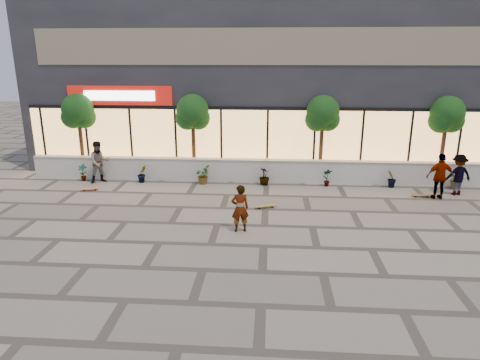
# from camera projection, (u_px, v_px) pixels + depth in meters

# --- Properties ---
(ground) EXTENTS (80.00, 80.00, 0.00)m
(ground) POSITION_uv_depth(u_px,v_px,m) (264.00, 246.00, 13.13)
(ground) COLOR gray
(ground) RESTS_ON ground
(planter_wall) EXTENTS (22.00, 0.42, 1.04)m
(planter_wall) POSITION_uv_depth(u_px,v_px,m) (267.00, 170.00, 19.68)
(planter_wall) COLOR silver
(planter_wall) RESTS_ON ground
(retail_building) EXTENTS (24.00, 9.17, 8.50)m
(retail_building) POSITION_uv_depth(u_px,v_px,m) (269.00, 81.00, 23.88)
(retail_building) COLOR #25252A
(retail_building) RESTS_ON ground
(shrub_a) EXTENTS (0.43, 0.29, 0.81)m
(shrub_a) POSITION_uv_depth(u_px,v_px,m) (83.00, 173.00, 19.78)
(shrub_a) COLOR #153E13
(shrub_a) RESTS_ON ground
(shrub_b) EXTENTS (0.57, 0.57, 0.81)m
(shrub_b) POSITION_uv_depth(u_px,v_px,m) (142.00, 174.00, 19.59)
(shrub_b) COLOR #153E13
(shrub_b) RESTS_ON ground
(shrub_c) EXTENTS (0.68, 0.77, 0.81)m
(shrub_c) POSITION_uv_depth(u_px,v_px,m) (203.00, 175.00, 19.39)
(shrub_c) COLOR #153E13
(shrub_c) RESTS_ON ground
(shrub_d) EXTENTS (0.64, 0.64, 0.81)m
(shrub_d) POSITION_uv_depth(u_px,v_px,m) (264.00, 176.00, 19.20)
(shrub_d) COLOR #153E13
(shrub_d) RESTS_ON ground
(shrub_e) EXTENTS (0.46, 0.35, 0.81)m
(shrub_e) POSITION_uv_depth(u_px,v_px,m) (327.00, 177.00, 19.00)
(shrub_e) COLOR #153E13
(shrub_e) RESTS_ON ground
(shrub_f) EXTENTS (0.55, 0.57, 0.81)m
(shrub_f) POSITION_uv_depth(u_px,v_px,m) (391.00, 179.00, 18.81)
(shrub_f) COLOR #153E13
(shrub_f) RESTS_ON ground
(shrub_g) EXTENTS (0.77, 0.84, 0.81)m
(shrub_g) POSITION_uv_depth(u_px,v_px,m) (457.00, 180.00, 18.61)
(shrub_g) COLOR #153E13
(shrub_g) RESTS_ON ground
(tree_west) EXTENTS (1.60, 1.50, 3.92)m
(tree_west) POSITION_uv_depth(u_px,v_px,m) (78.00, 113.00, 20.28)
(tree_west) COLOR #4D2B1B
(tree_west) RESTS_ON ground
(tree_midwest) EXTENTS (1.60, 1.50, 3.92)m
(tree_midwest) POSITION_uv_depth(u_px,v_px,m) (193.00, 114.00, 19.90)
(tree_midwest) COLOR #4D2B1B
(tree_midwest) RESTS_ON ground
(tree_mideast) EXTENTS (1.60, 1.50, 3.92)m
(tree_mideast) POSITION_uv_depth(u_px,v_px,m) (323.00, 115.00, 19.48)
(tree_mideast) COLOR #4D2B1B
(tree_mideast) RESTS_ON ground
(tree_east) EXTENTS (1.60, 1.50, 3.92)m
(tree_east) POSITION_uv_depth(u_px,v_px,m) (447.00, 117.00, 19.10)
(tree_east) COLOR #4D2B1B
(tree_east) RESTS_ON ground
(skater_center) EXTENTS (0.66, 0.52, 1.61)m
(skater_center) POSITION_uv_depth(u_px,v_px,m) (240.00, 208.00, 14.04)
(skater_center) COLOR silver
(skater_center) RESTS_ON ground
(skater_left) EXTENTS (1.18, 1.13, 1.92)m
(skater_left) POSITION_uv_depth(u_px,v_px,m) (99.00, 162.00, 19.42)
(skater_left) COLOR #8B7E5A
(skater_left) RESTS_ON ground
(skater_right_near) EXTENTS (1.13, 0.53, 1.88)m
(skater_right_near) POSITION_uv_depth(u_px,v_px,m) (440.00, 176.00, 17.20)
(skater_right_near) COLOR white
(skater_right_near) RESTS_ON ground
(skater_right_far) EXTENTS (1.20, 0.81, 1.72)m
(skater_right_far) POSITION_uv_depth(u_px,v_px,m) (458.00, 175.00, 17.74)
(skater_right_far) COLOR maroon
(skater_right_far) RESTS_ON ground
(skateboard_center) EXTENTS (0.85, 0.49, 0.10)m
(skateboard_center) POSITION_uv_depth(u_px,v_px,m) (265.00, 206.00, 16.38)
(skateboard_center) COLOR olive
(skateboard_center) RESTS_ON ground
(skateboard_left) EXTENTS (0.79, 0.42, 0.09)m
(skateboard_left) POSITION_uv_depth(u_px,v_px,m) (90.00, 189.00, 18.48)
(skateboard_left) COLOR orange
(skateboard_left) RESTS_ON ground
(skateboard_right_near) EXTENTS (0.80, 0.24, 0.10)m
(skateboard_right_near) POSITION_uv_depth(u_px,v_px,m) (421.00, 195.00, 17.63)
(skateboard_right_near) COLOR brown
(skateboard_right_near) RESTS_ON ground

